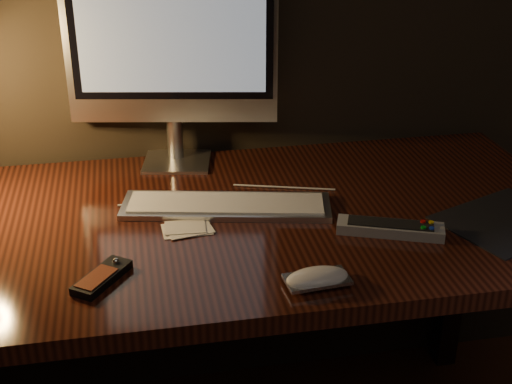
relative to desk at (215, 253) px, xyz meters
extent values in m
cube|color=#3D170E|center=(0.00, -0.07, 0.11)|extent=(1.60, 0.75, 0.04)
cube|color=black|center=(0.75, 0.25, -0.27)|extent=(0.06, 0.06, 0.71)
cube|color=black|center=(0.00, 0.27, -0.17)|extent=(1.48, 0.02, 0.51)
cube|color=silver|center=(-0.06, 0.25, 0.13)|extent=(0.19, 0.17, 0.01)
cylinder|color=silver|center=(-0.06, 0.27, 0.19)|extent=(0.05, 0.05, 0.11)
cube|color=silver|center=(-0.06, 0.24, 0.45)|extent=(0.50, 0.12, 0.41)
cube|color=black|center=(-0.06, 0.22, 0.48)|extent=(0.47, 0.09, 0.35)
cube|color=#8295B2|center=(-0.06, 0.22, 0.48)|extent=(0.43, 0.08, 0.31)
cube|color=silver|center=(0.02, -0.03, 0.14)|extent=(0.47, 0.22, 0.02)
cube|color=black|center=(0.60, -0.20, 0.13)|extent=(0.33, 0.30, 0.00)
ellipsoid|color=white|center=(0.14, -0.37, 0.14)|extent=(0.12, 0.07, 0.02)
cube|color=black|center=(-0.24, -0.28, 0.14)|extent=(0.11, 0.13, 0.02)
cube|color=maroon|center=(-0.24, -0.28, 0.14)|extent=(0.08, 0.09, 0.00)
sphere|color=silver|center=(-0.24, -0.28, 0.15)|extent=(0.01, 0.01, 0.01)
cube|color=#95979A|center=(0.34, -0.21, 0.14)|extent=(0.22, 0.13, 0.02)
cube|color=black|center=(0.34, -0.21, 0.15)|extent=(0.18, 0.10, 0.00)
cylinder|color=red|center=(0.34, -0.21, 0.16)|extent=(0.01, 0.01, 0.00)
cylinder|color=#0C8C19|center=(0.34, -0.21, 0.16)|extent=(0.01, 0.01, 0.00)
cylinder|color=gold|center=(0.34, -0.21, 0.16)|extent=(0.01, 0.01, 0.00)
cylinder|color=#1433BF|center=(0.34, -0.21, 0.16)|extent=(0.01, 0.01, 0.00)
cube|color=white|center=(-0.07, -0.11, 0.13)|extent=(0.10, 0.07, 0.01)
cylinder|color=white|center=(0.04, 0.03, 0.13)|extent=(0.49, 0.08, 0.00)
camera|label=1|loc=(-0.17, -1.42, 0.84)|focal=50.00mm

